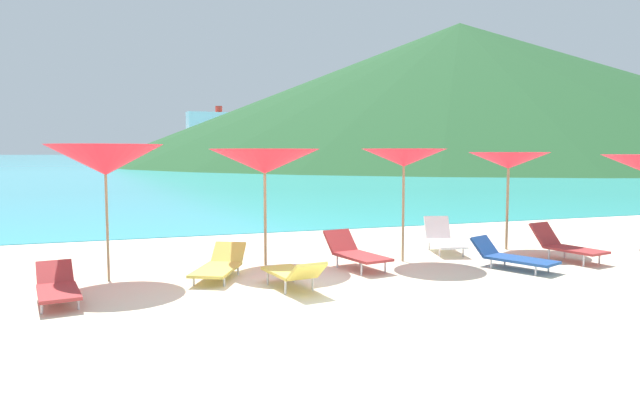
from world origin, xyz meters
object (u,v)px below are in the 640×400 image
lounge_chair_2 (355,252)px  lounge_chair_8 (294,272)px  lounge_chair_5 (219,265)px  cruise_ship (234,137)px  umbrella_3 (105,160)px  lounge_chair_4 (443,239)px  lounge_chair_6 (57,286)px  umbrella_4 (265,161)px  lounge_chair_7 (512,256)px  umbrella_6 (509,161)px  lounge_chair_1 (566,245)px  umbrella_5 (404,158)px

lounge_chair_2 → lounge_chair_8: size_ratio=1.11×
lounge_chair_5 → cruise_ship: (49.30, 261.83, 8.89)m
umbrella_3 → lounge_chair_8: size_ratio=1.60×
lounge_chair_4 → lounge_chair_5: bearing=-153.6°
lounge_chair_6 → lounge_chair_8: lounge_chair_8 is taller
umbrella_4 → lounge_chair_2: 2.49m
lounge_chair_7 → cruise_ship: (43.88, 262.86, 8.89)m
lounge_chair_4 → cruise_ship: 264.68m
umbrella_6 → lounge_chair_2: size_ratio=1.37×
lounge_chair_6 → cruise_ship: cruise_ship is taller
umbrella_6 → lounge_chair_7: bearing=-124.6°
lounge_chair_1 → lounge_chair_4: lounge_chair_4 is taller
umbrella_5 → lounge_chair_1: bearing=-17.7°
umbrella_6 → lounge_chair_5: size_ratio=1.29×
lounge_chair_8 → cruise_ship: size_ratio=0.02×
lounge_chair_2 → lounge_chair_8: lounge_chair_2 is taller
umbrella_4 → lounge_chair_5: umbrella_4 is taller
umbrella_5 → lounge_chair_4: umbrella_5 is taller
umbrella_4 → lounge_chair_7: size_ratio=1.41×
lounge_chair_1 → umbrella_3: bearing=160.8°
lounge_chair_1 → lounge_chair_7: (-1.58, -0.34, -0.09)m
umbrella_3 → lounge_chair_6: size_ratio=1.49×
lounge_chair_6 → cruise_ship: size_ratio=0.03×
umbrella_4 → lounge_chair_8: umbrella_4 is taller
lounge_chair_2 → umbrella_5: bearing=5.2°
lounge_chair_4 → lounge_chair_8: 4.74m
lounge_chair_1 → lounge_chair_7: 1.62m
lounge_chair_4 → lounge_chair_5: (-5.15, -1.01, -0.06)m
umbrella_3 → lounge_chair_5: size_ratio=1.37×
lounge_chair_8 → cruise_ship: (48.30, 263.10, 8.84)m
umbrella_6 → cruise_ship: 264.55m
umbrella_4 → umbrella_5: (2.75, -0.53, 0.06)m
lounge_chair_5 → lounge_chair_8: bearing=-26.1°
umbrella_5 → umbrella_6: 2.95m
lounge_chair_6 → umbrella_3: bearing=52.2°
lounge_chair_4 → cruise_ship: (44.14, 260.82, 8.83)m
umbrella_3 → lounge_chair_5: bearing=-11.8°
lounge_chair_4 → lounge_chair_6: (-7.69, -1.88, -0.05)m
umbrella_4 → lounge_chair_6: umbrella_4 is taller
lounge_chair_7 → lounge_chair_5: bearing=145.7°
lounge_chair_6 → lounge_chair_8: 3.56m
umbrella_6 → lounge_chair_6: bearing=-169.6°
cruise_ship → lounge_chair_4: bearing=-104.7°
umbrella_5 → lounge_chair_5: bearing=-175.1°
umbrella_3 → lounge_chair_5: (1.85, -0.39, -1.86)m
lounge_chair_7 → lounge_chair_8: bearing=159.6°
lounge_chair_5 → lounge_chair_8: (0.99, -1.27, 0.06)m
umbrella_6 → lounge_chair_4: (-1.55, 0.18, -1.74)m
umbrella_6 → lounge_chair_5: (-6.70, -0.83, -1.80)m
umbrella_3 → lounge_chair_1: umbrella_3 is taller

